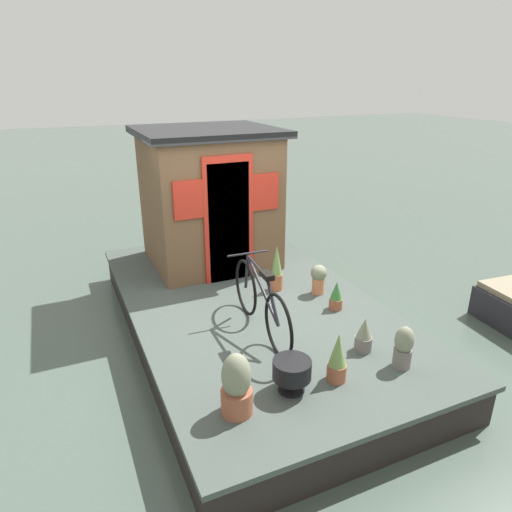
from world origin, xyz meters
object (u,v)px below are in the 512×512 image
(potted_plant_geranium, at_px, (236,386))
(charcoal_grill, at_px, (292,370))
(potted_plant_lavender, at_px, (336,296))
(bicycle, at_px, (261,302))
(potted_plant_mint, at_px, (337,358))
(houseboat_cabin, at_px, (209,197))
(potted_plant_basil, at_px, (276,269))
(potted_plant_fern, at_px, (318,278))
(potted_plant_succulent, at_px, (364,336))
(potted_plant_rosemary, at_px, (403,347))

(potted_plant_geranium, distance_m, charcoal_grill, 0.59)
(potted_plant_lavender, bearing_deg, bicycle, 96.44)
(potted_plant_mint, distance_m, charcoal_grill, 0.48)
(houseboat_cabin, height_order, potted_plant_basil, houseboat_cabin)
(potted_plant_geranium, bearing_deg, bicycle, -33.34)
(potted_plant_lavender, height_order, potted_plant_fern, potted_plant_fern)
(potted_plant_succulent, distance_m, potted_plant_rosemary, 0.45)
(charcoal_grill, bearing_deg, potted_plant_geranium, 97.09)
(bicycle, distance_m, potted_plant_fern, 1.30)
(potted_plant_mint, bearing_deg, potted_plant_geranium, 91.83)
(bicycle, distance_m, potted_plant_mint, 1.17)
(houseboat_cabin, relative_size, bicycle, 1.22)
(potted_plant_geranium, bearing_deg, potted_plant_rosemary, -91.57)
(potted_plant_succulent, bearing_deg, potted_plant_rosemary, -156.12)
(potted_plant_lavender, height_order, charcoal_grill, potted_plant_lavender)
(potted_plant_mint, height_order, charcoal_grill, potted_plant_mint)
(bicycle, relative_size, charcoal_grill, 4.63)
(potted_plant_mint, height_order, potted_plant_succulent, potted_plant_mint)
(potted_plant_fern, height_order, potted_plant_basil, potted_plant_basil)
(bicycle, xyz_separation_m, potted_plant_rosemary, (-1.21, -1.03, -0.16))
(potted_plant_fern, bearing_deg, potted_plant_succulent, 168.39)
(bicycle, bearing_deg, potted_plant_lavender, -83.56)
(bicycle, distance_m, potted_plant_geranium, 1.39)
(potted_plant_rosemary, bearing_deg, potted_plant_geranium, 88.43)
(houseboat_cabin, bearing_deg, potted_plant_rosemary, -167.01)
(potted_plant_geranium, bearing_deg, potted_plant_basil, -34.26)
(bicycle, height_order, potted_plant_mint, bicycle)
(potted_plant_fern, bearing_deg, potted_plant_mint, 154.02)
(bicycle, distance_m, potted_plant_basil, 1.17)
(houseboat_cabin, bearing_deg, potted_plant_geranium, 164.57)
(potted_plant_lavender, bearing_deg, potted_plant_fern, -3.77)
(potted_plant_succulent, height_order, charcoal_grill, potted_plant_succulent)
(potted_plant_lavender, distance_m, potted_plant_succulent, 0.96)
(potted_plant_mint, xyz_separation_m, potted_plant_basil, (2.07, -0.38, 0.06))
(potted_plant_rosemary, bearing_deg, houseboat_cabin, 12.99)
(potted_plant_basil, height_order, potted_plant_rosemary, potted_plant_basil)
(bicycle, height_order, potted_plant_fern, bicycle)
(potted_plant_lavender, relative_size, charcoal_grill, 1.04)
(potted_plant_geranium, bearing_deg, charcoal_grill, -82.91)
(houseboat_cabin, height_order, potted_plant_succulent, houseboat_cabin)
(houseboat_cabin, relative_size, potted_plant_mint, 3.97)
(potted_plant_geranium, bearing_deg, potted_plant_mint, -88.17)
(potted_plant_mint, bearing_deg, potted_plant_succulent, -59.83)
(potted_plant_geranium, distance_m, potted_plant_basil, 2.55)
(bicycle, xyz_separation_m, potted_plant_fern, (0.61, -1.14, -0.16))
(potted_plant_mint, xyz_separation_m, potted_plant_rosemary, (-0.08, -0.73, -0.02))
(potted_plant_rosemary, bearing_deg, potted_plant_fern, -3.48)
(bicycle, bearing_deg, charcoal_grill, 170.66)
(potted_plant_mint, distance_m, potted_plant_geranium, 1.06)
(potted_plant_rosemary, height_order, charcoal_grill, potted_plant_rosemary)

